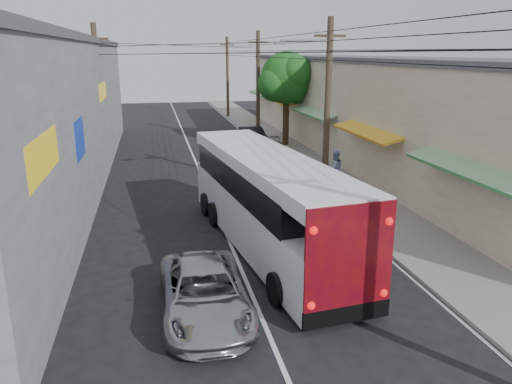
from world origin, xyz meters
TOP-DOWN VIEW (x-y plane):
  - sidewalk at (6.50, 20.00)m, footprint 3.00×80.00m
  - building_right at (10.99, 22.00)m, footprint 7.09×40.00m
  - building_left at (-8.50, 18.00)m, footprint 7.20×36.00m
  - utility_poles at (3.13, 20.33)m, footprint 11.80×45.28m
  - street_tree at (6.87, 26.02)m, footprint 4.40×4.00m
  - coach_bus at (1.19, 7.55)m, footprint 3.74×11.50m
  - jeepney at (-1.40, 3.27)m, footprint 2.18×4.68m
  - parked_suv at (3.80, 17.74)m, footprint 2.69×6.07m
  - parked_car_mid at (3.80, 21.44)m, footprint 2.02×4.58m
  - parked_car_far at (4.60, 27.00)m, footprint 1.76×4.06m
  - pedestrian_near at (5.40, 13.50)m, footprint 0.55×0.37m
  - pedestrian_far at (6.15, 14.27)m, footprint 0.99×0.83m

SIDE VIEW (x-z plane):
  - sidewalk at x=6.50m, z-range 0.00..0.12m
  - jeepney at x=-1.40m, z-range 0.00..1.30m
  - parked_car_far at x=4.60m, z-range 0.00..1.30m
  - parked_car_mid at x=3.80m, z-range 0.00..1.53m
  - pedestrian_near at x=5.40m, z-range 0.12..1.60m
  - parked_suv at x=3.80m, z-range 0.00..1.73m
  - pedestrian_far at x=6.15m, z-range 0.12..1.93m
  - coach_bus at x=1.19m, z-range 0.06..3.32m
  - building_right at x=10.99m, z-range 0.03..6.28m
  - building_left at x=-8.50m, z-range 0.03..7.28m
  - utility_poles at x=3.13m, z-range 0.13..8.13m
  - street_tree at x=6.87m, z-range 1.37..7.97m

